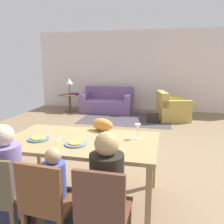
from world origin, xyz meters
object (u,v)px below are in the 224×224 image
Objects in this scene: plate_near_man at (39,139)px; person_child at (57,196)px; dining_chair_woman at (103,208)px; couch at (107,103)px; wine_glass at (138,128)px; person_woman at (108,194)px; person_man at (10,182)px; dining_chair_child at (47,200)px; table_lamp at (69,82)px; plate_near_child at (76,144)px; book_upper at (75,93)px; cat at (102,125)px; book_lower at (76,94)px; side_table at (70,100)px; armchair at (171,109)px; handbag at (153,118)px; dining_table at (82,145)px.

person_child reaches higher than plate_near_man.
plate_near_man is 0.29× the size of dining_chair_woman.
plate_near_man is at bearing -85.11° from couch.
person_woman reaches higher than wine_glass.
plate_near_man is 0.63m from person_man.
table_lamp is (-2.18, 5.68, 0.52)m from dining_chair_child.
wine_glass reaches higher than dining_chair_child.
plate_near_child is 0.23× the size of person_woman.
plate_near_child reaches higher than book_upper.
book_lower is at bearing 136.06° from cat.
plate_near_child is 1.14× the size of book_upper.
dining_chair_child reaches higher than book_upper.
cat is at bearing -62.02° from side_table.
wine_glass is 5.39m from book_upper.
person_man is 5.04× the size of book_upper.
person_man reaches higher than plate_near_man.
armchair reaches higher than handbag.
book_upper is (-0.05, 0.03, 0.03)m from book_lower.
plate_near_man reaches higher than book_upper.
table_lamp is at bearing 121.51° from wine_glass.
handbag is (0.15, 4.78, -0.36)m from dining_chair_woman.
person_woman reaches higher than book_upper.
person_woman is at bearing -64.00° from table_lamp.
plate_near_child is at bearing -66.33° from table_lamp.
plate_near_man is 0.23× the size of person_woman.
handbag is at bearing -135.55° from armchair.
person_man is 0.51m from person_child.
plate_near_man is 0.94m from dining_chair_child.
dining_table is at bearing -99.44° from handbag.
side_table is at bearing 107.03° from person_man.
person_man reaches higher than couch.
dining_chair_woman is (0.50, -0.00, 0.00)m from dining_chair_child.
side_table is (-2.69, 5.68, -0.11)m from dining_chair_woman.
person_woman is at bearing 0.60° from person_child.
dining_chair_woman is (0.50, -0.69, -0.28)m from plate_near_child.
couch is (-1.44, 5.94, -0.19)m from dining_chair_woman.
plate_near_man is 5.23m from side_table.
plate_near_man is 1.19m from wine_glass.
handbag is at bearing 82.00° from person_child.
dining_table is 5.66× the size of handbag.
couch is 1.28m from side_table.
person_child is 4.20× the size of book_lower.
cat reaches higher than dining_chair_woman.
side_table is at bearing 116.00° from person_woman.
dining_table is 8.23× the size of book_lower.
cat is at bearing 105.13° from dining_chair_woman.
dining_chair_child reaches higher than couch.
couch is (-1.44, 5.77, -0.21)m from person_woman.
book_lower is at bearing 113.40° from dining_chair_woman.
dining_chair_child is 6.09m from side_table.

